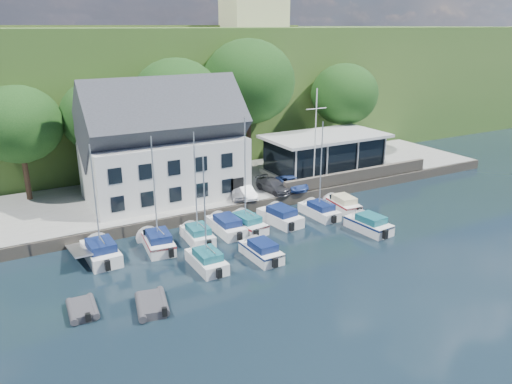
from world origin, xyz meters
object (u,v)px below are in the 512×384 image
boat_r1_7 (343,203)px  boat_r2_4 (369,223)px  boat_r1_4 (245,181)px  boat_r2_2 (261,249)px  car_dgrey (273,185)px  car_white (245,192)px  harbor_building (164,151)px  flagpole (315,138)px  car_blue (292,183)px  boat_r1_1 (155,194)px  boat_r1_5 (280,215)px  boat_r1_2 (196,191)px  boat_r1_6 (321,172)px  dinghy_0 (82,308)px  boat_r1_0 (95,198)px  boat_r2_1 (205,212)px  car_silver (237,192)px  boat_r1_3 (226,224)px  club_pavilion (325,153)px  dinghy_1 (152,303)px

boat_r1_7 → boat_r2_4: boat_r2_4 is taller
boat_r1_4 → boat_r2_2: (-1.55, -5.41, -3.56)m
car_dgrey → boat_r2_4: 10.70m
car_white → harbor_building: bearing=152.6°
car_white → flagpole: flagpole is taller
car_blue → boat_r2_4: (1.12, -10.06, -0.90)m
boat_r1_1 → boat_r1_5: boat_r1_1 is taller
car_dgrey → boat_r1_2: bearing=-159.0°
harbor_building → boat_r1_1: (-3.83, -8.90, -0.93)m
car_white → boat_r1_6: boat_r1_6 is taller
harbor_building → boat_r1_7: size_ratio=2.51×
boat_r1_1 → dinghy_0: size_ratio=3.09×
boat_r1_0 → boat_r2_1: size_ratio=1.13×
car_dgrey → boat_r1_4: boat_r1_4 is taller
boat_r1_4 → flagpole: bearing=17.3°
boat_r1_0 → boat_r1_5: size_ratio=1.53×
car_silver → flagpole: bearing=14.4°
boat_r1_2 → boat_r1_3: size_ratio=1.31×
car_dgrey → boat_r2_4: bearing=-79.0°
club_pavilion → boat_r1_3: 17.92m
car_silver → boat_r1_1: (-9.41, -5.11, 2.83)m
club_pavilion → car_blue: bearing=-151.7°
car_white → boat_r2_4: (6.33, -9.96, -0.84)m
boat_r2_1 → boat_r1_2: bearing=74.5°
car_dgrey → dinghy_0: size_ratio=1.48×
boat_r1_7 → dinghy_1: size_ratio=1.78×
boat_r1_0 → boat_r1_1: size_ratio=1.08×
club_pavilion → boat_r1_7: club_pavilion is taller
boat_r1_6 → boat_r2_1: boat_r2_1 is taller
boat_r1_0 → dinghy_0: size_ratio=3.33×
boat_r1_6 → boat_r2_4: size_ratio=1.42×
boat_r1_1 → boat_r2_1: size_ratio=1.05×
harbor_building → boat_r2_1: size_ratio=1.70×
boat_r1_4 → dinghy_1: size_ratio=2.64×
boat_r1_7 → dinghy_0: 25.42m
boat_r1_2 → dinghy_1: size_ratio=2.59×
harbor_building → car_blue: bearing=-19.1°
club_pavilion → dinghy_1: (-24.92, -16.45, -2.67)m
car_blue → boat_r2_2: (-9.24, -10.17, -0.93)m
flagpole → boat_r2_2: 16.26m
car_dgrey → car_blue: car_blue is taller
flagpole → boat_r2_2: (-11.74, -10.01, -5.12)m
boat_r1_7 → car_blue: bearing=120.3°
club_pavilion → boat_r1_4: bearing=-149.8°
car_blue → dinghy_1: (-18.44, -12.97, -1.26)m
car_white → boat_r1_6: bearing=-42.3°
boat_r2_4 → boat_r1_1: bearing=157.2°
boat_r1_4 → dinghy_0: size_ratio=2.98×
boat_r2_2 → boat_r2_4: boat_r2_4 is taller
car_white → boat_r2_2: size_ratio=0.64×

